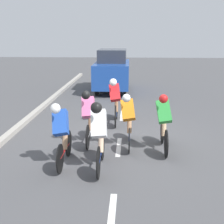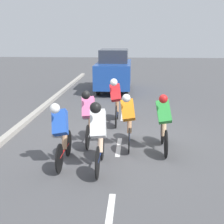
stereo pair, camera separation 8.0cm
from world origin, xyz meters
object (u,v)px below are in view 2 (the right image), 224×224
Objects in this scene: cyclist_pink at (89,115)px; support_car at (114,70)px; cyclist_orange at (128,119)px; cyclist_red at (116,100)px; cyclist_green at (164,121)px; cyclist_white at (99,133)px; cyclist_blue at (61,132)px.

support_car is at bearing -91.27° from cyclist_pink.
cyclist_red is at bearing -78.33° from cyclist_orange.
cyclist_green is 8.61m from support_car.
cyclist_orange is (-0.44, 2.14, -0.04)m from cyclist_red.
cyclist_pink is 1.01× the size of cyclist_orange.
cyclist_white is at bearing 105.06° from cyclist_pink.
cyclist_red is 2.74m from cyclist_green.
cyclist_white is (0.17, 3.61, 0.03)m from cyclist_red.
cyclist_white is 9.64m from support_car.
cyclist_pink is 1.00× the size of cyclist_green.
cyclist_green is 0.98× the size of cyclist_white.
cyclist_white is at bearing 91.58° from support_car.
cyclist_white reaches higher than cyclist_red.
cyclist_white is 1.59m from cyclist_orange.
cyclist_blue is 1.51m from cyclist_pink.
cyclist_blue is at bearing 73.85° from cyclist_pink.
cyclist_red is at bearing -106.84° from cyclist_blue.
cyclist_pink is 2.06m from cyclist_red.
cyclist_white is (1.50, 1.21, 0.04)m from cyclist_green.
support_car is at bearing -83.85° from cyclist_orange.
cyclist_orange is at bearing 96.15° from support_car.
cyclist_white is at bearing 38.81° from cyclist_green.
cyclist_orange is (-1.48, -1.27, -0.02)m from cyclist_blue.
cyclist_red is at bearing 94.16° from support_car.
cyclist_green is (-1.95, 0.43, -0.01)m from cyclist_pink.
cyclist_red is at bearing -61.01° from cyclist_green.
cyclist_blue is 0.96× the size of cyclist_orange.
cyclist_blue is at bearing 86.39° from support_car.
cyclist_white is (-0.44, 1.64, 0.04)m from cyclist_pink.
support_car reaches higher than cyclist_orange.
cyclist_blue is 3.57m from cyclist_red.
cyclist_white reaches higher than cyclist_pink.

